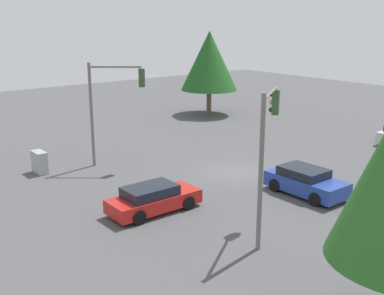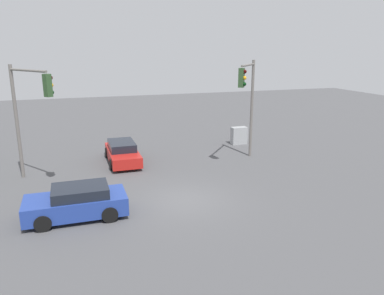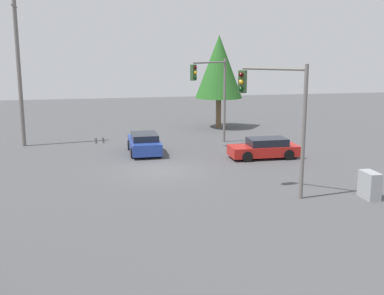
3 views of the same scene
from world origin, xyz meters
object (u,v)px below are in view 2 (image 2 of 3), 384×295
traffic_signal_cross (28,104)px  electrical_cabinet (239,136)px  traffic_signal_main (248,94)px  sedan_red (122,152)px  sedan_blue (77,202)px

traffic_signal_cross → electrical_cabinet: traffic_signal_cross is taller
traffic_signal_main → sedan_red: bearing=-67.0°
traffic_signal_cross → electrical_cabinet: 14.62m
traffic_signal_main → electrical_cabinet: (1.42, 4.06, -3.55)m
sedan_red → traffic_signal_main: size_ratio=0.71×
sedan_red → sedan_blue: (-2.90, -7.26, 0.05)m
sedan_blue → traffic_signal_main: (10.26, 5.10, 3.51)m
sedan_blue → sedan_red: bearing=-21.8°
electrical_cabinet → sedan_red: bearing=-167.8°
traffic_signal_main → electrical_cabinet: bearing=-159.9°
sedan_blue → traffic_signal_main: traffic_signal_main is taller
traffic_signal_cross → electrical_cabinet: size_ratio=4.80×
traffic_signal_main → traffic_signal_cross: 12.17m
sedan_blue → traffic_signal_main: bearing=-63.6°
sedan_red → traffic_signal_cross: bearing=24.6°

